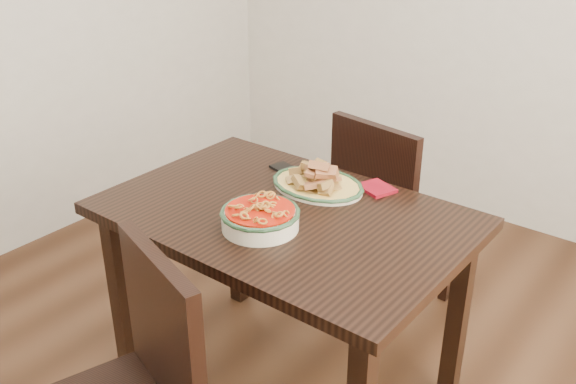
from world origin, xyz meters
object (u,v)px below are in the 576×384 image
Objects in this scene: chair_far at (387,207)px; dining_table at (284,237)px; noodle_bowl at (260,216)px; fish_plate at (318,176)px; smartphone at (286,170)px.

dining_table is at bearing 97.06° from chair_far.
noodle_bowl is (0.02, -0.14, 0.14)m from dining_table.
chair_far is (0.02, 0.67, -0.15)m from dining_table.
dining_table is 3.49× the size of fish_plate.
chair_far is 0.53m from smartphone.
fish_plate is at bearing 94.02° from dining_table.
dining_table is 0.34m from smartphone.
chair_far reaches higher than fish_plate.
chair_far is 3.53× the size of noodle_bowl.
noodle_bowl is 0.45m from smartphone.
dining_table is 4.71× the size of noodle_bowl.
dining_table is 0.69m from chair_far.
dining_table is at bearing -85.98° from fish_plate.
chair_far is 0.55m from fish_plate.
dining_table is at bearing -37.51° from smartphone.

